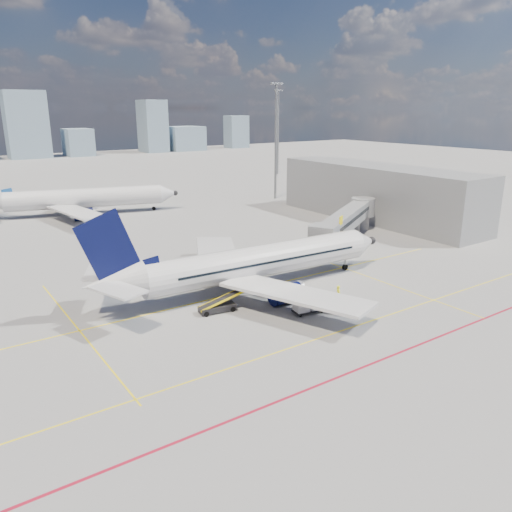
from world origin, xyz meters
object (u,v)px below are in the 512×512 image
Objects in this scene: belt_loader at (219,306)px; ramp_worker at (338,294)px; cargo_dolly at (308,304)px; baggage_tug at (334,304)px; main_aircraft at (250,264)px; second_aircraft at (76,199)px.

ramp_worker is (11.69, -5.28, 0.43)m from belt_loader.
baggage_tug is at bearing -11.16° from cargo_dolly.
main_aircraft is at bearing 37.11° from belt_loader.
second_aircraft is at bearing 97.44° from main_aircraft.
second_aircraft is 63.04m from cargo_dolly.
belt_loader is at bearing 82.56° from ramp_worker.
ramp_worker is at bearing -65.47° from second_aircraft.
main_aircraft is 9.18m from cargo_dolly.
main_aircraft reaches higher than baggage_tug.
belt_loader is 2.74× the size of ramp_worker.
main_aircraft is 18.84× the size of ramp_worker.
main_aircraft reaches higher than ramp_worker.
ramp_worker is at bearing 12.40° from cargo_dolly.
ramp_worker is at bearing -54.31° from main_aircraft.
cargo_dolly is at bearing 142.70° from baggage_tug.
main_aircraft reaches higher than belt_loader.
main_aircraft is 0.99× the size of second_aircraft.
baggage_tug is 2.84m from cargo_dolly.
ramp_worker is (9.86, -62.59, -2.21)m from second_aircraft.
second_aircraft reaches higher than main_aircraft.
baggage_tug is (8.16, -63.78, -2.51)m from second_aircraft.
baggage_tug is 11.91m from belt_loader.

